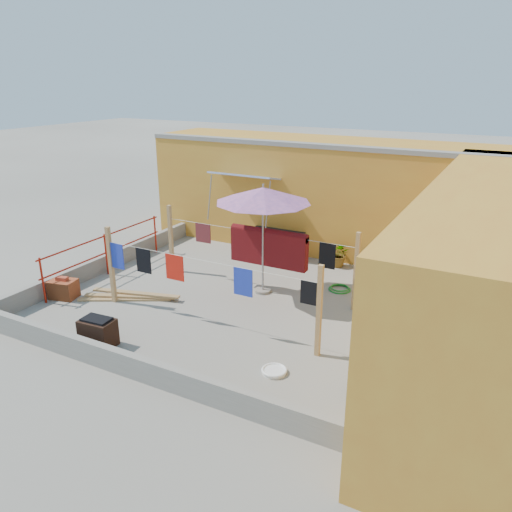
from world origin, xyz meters
name	(u,v)px	position (x,y,z in m)	size (l,w,h in m)	color
ground	(239,300)	(0.00, 0.00, 0.00)	(80.00, 80.00, 0.00)	#9E998E
wall_back	(332,195)	(0.50, 4.69, 1.61)	(11.00, 3.27, 3.21)	#C58A2B
wall_right	(494,276)	(5.20, 0.00, 1.60)	(2.40, 9.00, 3.20)	#C58A2B
parapet_front	(134,367)	(0.00, -3.58, 0.22)	(8.30, 0.16, 0.44)	gray
parapet_left	(106,262)	(-4.08, 0.00, 0.22)	(0.16, 7.30, 0.44)	gray
red_railing	(106,248)	(-3.85, -0.20, 0.72)	(0.05, 4.20, 1.10)	#A31E10
clothesline_rig	(260,252)	(0.28, 0.54, 1.07)	(5.09, 2.35, 1.80)	tan
patio_umbrella	(263,196)	(0.27, 0.70, 2.37)	(2.37, 2.37, 2.64)	gray
outdoor_table	(278,234)	(-0.55, 3.19, 0.66)	(1.66, 1.00, 0.73)	black
brick_stack	(63,289)	(-3.70, -1.80, 0.23)	(0.69, 0.56, 0.53)	#B55529
lumber_pile	(130,296)	(-2.28, -1.13, 0.07)	(2.19, 1.20, 0.14)	tan
brazier	(98,332)	(-1.35, -3.06, 0.29)	(0.69, 0.49, 0.59)	black
white_basin	(274,371)	(2.06, -2.32, 0.04)	(0.46, 0.46, 0.08)	white
water_jug_a	(416,301)	(3.70, 1.57, 0.15)	(0.22, 0.22, 0.34)	white
water_jug_b	(375,307)	(2.97, 0.82, 0.16)	(0.23, 0.23, 0.36)	white
green_hose	(340,289)	(1.87, 1.68, 0.04)	(0.55, 0.55, 0.08)	#1B7B27
plant_back_a	(339,254)	(1.32, 3.20, 0.36)	(0.65, 0.56, 0.72)	#1D5117
plant_back_b	(369,261)	(2.15, 3.20, 0.32)	(0.35, 0.35, 0.63)	#1D5117
plant_right_a	(423,280)	(3.70, 2.33, 0.38)	(0.40, 0.27, 0.76)	#1D5117
plant_right_b	(403,317)	(3.70, 0.14, 0.39)	(0.43, 0.34, 0.77)	#1D5117
plant_right_c	(361,380)	(3.58, -2.22, 0.27)	(0.48, 0.42, 0.53)	#1D5117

